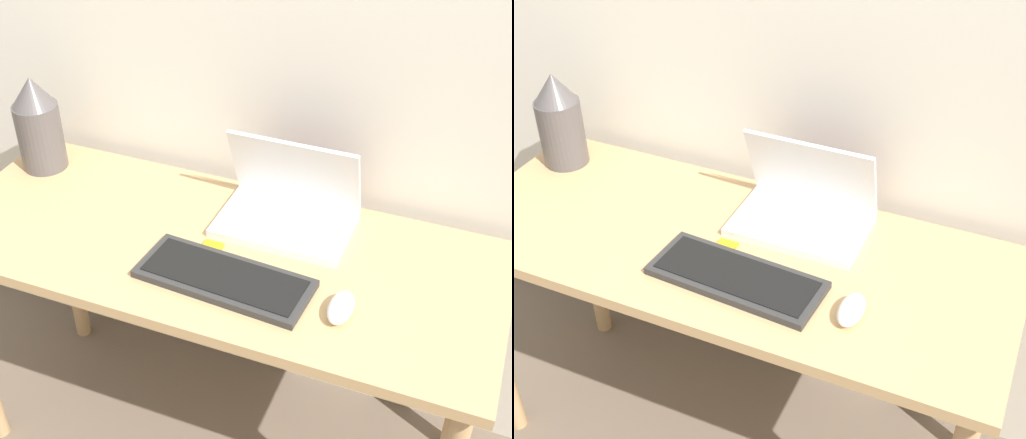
% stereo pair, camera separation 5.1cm
% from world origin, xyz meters
% --- Properties ---
extents(desk, '(1.40, 0.57, 0.75)m').
position_xyz_m(desk, '(0.00, 0.29, 0.65)').
color(desk, tan).
rests_on(desk, ground_plane).
extents(laptop, '(0.33, 0.22, 0.23)m').
position_xyz_m(laptop, '(0.13, 0.44, 0.80)').
color(laptop, white).
rests_on(laptop, desk).
extents(keyboard, '(0.41, 0.19, 0.02)m').
position_xyz_m(keyboard, '(0.08, 0.17, 0.76)').
color(keyboard, '#2D2D2D').
rests_on(keyboard, desk).
extents(mouse, '(0.05, 0.11, 0.04)m').
position_xyz_m(mouse, '(0.35, 0.17, 0.77)').
color(mouse, white).
rests_on(mouse, desk).
extents(vase, '(0.12, 0.12, 0.27)m').
position_xyz_m(vase, '(-0.60, 0.44, 0.89)').
color(vase, '#514C4C').
rests_on(vase, desk).
extents(mp3_player, '(0.05, 0.05, 0.01)m').
position_xyz_m(mp3_player, '(-0.00, 0.27, 0.76)').
color(mp3_player, orange).
rests_on(mp3_player, desk).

